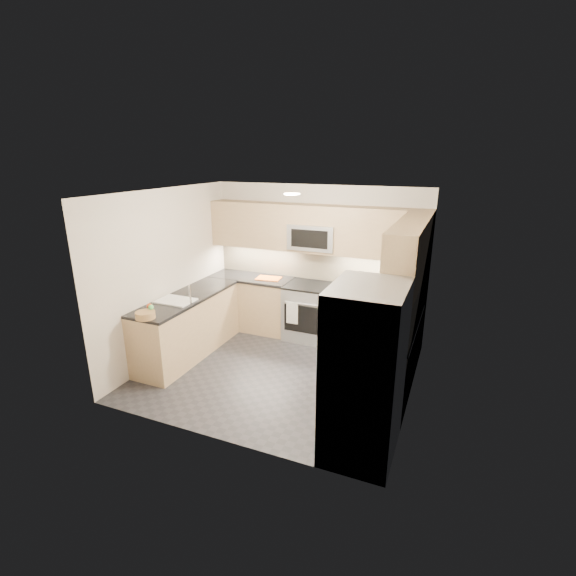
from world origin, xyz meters
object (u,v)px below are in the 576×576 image
at_px(refrigerator, 364,372).
at_px(utensil_bowl, 392,289).
at_px(cutting_board, 269,278).
at_px(fruit_basket, 145,315).
at_px(gas_range, 310,312).
at_px(microwave, 313,237).

height_order(refrigerator, utensil_bowl, refrigerator).
bearing_deg(cutting_board, fruit_basket, -107.12).
distance_m(refrigerator, utensil_bowl, 2.47).
xyz_separation_m(gas_range, cutting_board, (-0.76, 0.03, 0.49)).
distance_m(gas_range, microwave, 1.25).
distance_m(microwave, refrigerator, 3.04).
bearing_deg(fruit_basket, refrigerator, -4.26).
distance_m(cutting_board, fruit_basket, 2.34).
height_order(cutting_board, fruit_basket, fruit_basket).
distance_m(gas_range, fruit_basket, 2.69).
bearing_deg(utensil_bowl, refrigerator, -86.50).
distance_m(microwave, cutting_board, 1.07).
relative_size(refrigerator, utensil_bowl, 7.54).
xyz_separation_m(microwave, refrigerator, (1.45, -2.55, -0.80)).
bearing_deg(microwave, gas_range, -90.00).
bearing_deg(utensil_bowl, fruit_basket, -140.77).
height_order(refrigerator, fruit_basket, refrigerator).
bearing_deg(utensil_bowl, cutting_board, -179.87).
xyz_separation_m(microwave, utensil_bowl, (1.30, -0.09, -0.69)).
relative_size(gas_range, refrigerator, 0.51).
relative_size(gas_range, microwave, 1.20).
height_order(utensil_bowl, fruit_basket, utensil_bowl).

